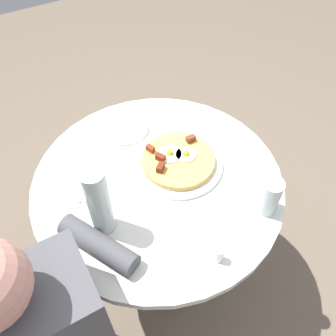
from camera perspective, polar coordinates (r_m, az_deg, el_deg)
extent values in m
plane|color=#6B5B4C|center=(1.87, -1.15, -15.48)|extent=(6.00, 6.00, 0.00)
cylinder|color=silver|center=(1.26, -1.65, -2.23)|extent=(0.87, 0.87, 0.03)
cylinder|color=#333338|center=(1.56, -1.35, -10.30)|extent=(0.10, 0.10, 0.69)
cylinder|color=#333338|center=(1.86, -1.16, -15.33)|extent=(0.39, 0.39, 0.02)
cube|color=#4C4C51|center=(1.11, -20.51, -23.77)|extent=(0.38, 0.22, 0.48)
cylinder|color=#4C4C51|center=(1.10, -11.04, -11.85)|extent=(0.18, 0.26, 0.07)
cylinder|color=white|center=(1.29, 1.62, 0.79)|extent=(0.32, 0.32, 0.01)
cylinder|color=#DBAF59|center=(1.27, 1.63, 1.29)|extent=(0.26, 0.26, 0.02)
cylinder|color=white|center=(1.27, 2.87, 2.13)|extent=(0.07, 0.07, 0.01)
sphere|color=yellow|center=(1.27, 2.88, 2.31)|extent=(0.02, 0.02, 0.02)
cylinder|color=white|center=(1.27, 0.29, 2.23)|extent=(0.08, 0.08, 0.01)
sphere|color=yellow|center=(1.27, 0.29, 2.41)|extent=(0.02, 0.02, 0.02)
cube|color=maroon|center=(1.25, -1.20, 1.68)|extent=(0.03, 0.04, 0.02)
cube|color=brown|center=(1.31, 3.64, 4.67)|extent=(0.03, 0.02, 0.02)
cube|color=maroon|center=(1.28, -2.84, 3.11)|extent=(0.03, 0.03, 0.02)
cube|color=maroon|center=(1.22, -1.20, 0.09)|extent=(0.04, 0.04, 0.03)
cube|color=#387F2D|center=(1.26, 1.72, 1.65)|extent=(0.01, 0.01, 0.00)
cube|color=#387F2D|center=(1.26, 1.48, 1.86)|extent=(0.01, 0.01, 0.00)
cube|color=#387F2D|center=(1.26, 1.61, 1.43)|extent=(0.01, 0.01, 0.00)
cube|color=#387F2D|center=(1.31, 3.63, 4.08)|extent=(0.00, 0.01, 0.00)
cube|color=#387F2D|center=(1.28, -1.06, 2.78)|extent=(0.00, 0.01, 0.00)
cylinder|color=silver|center=(1.42, -6.86, 6.29)|extent=(0.18, 0.18, 0.01)
cube|color=white|center=(1.27, -12.63, -2.09)|extent=(0.21, 0.22, 0.00)
cube|color=silver|center=(1.26, -11.86, -1.97)|extent=(0.10, 0.16, 0.00)
cube|color=silver|center=(1.27, -13.46, -1.96)|extent=(0.10, 0.16, 0.00)
cylinder|color=silver|center=(1.16, 15.83, -4.39)|extent=(0.07, 0.07, 0.14)
cylinder|color=silver|center=(1.05, -10.99, -5.29)|extent=(0.07, 0.07, 0.26)
cylinder|color=white|center=(1.07, 8.11, -13.50)|extent=(0.03, 0.03, 0.06)
cylinder|color=#3F3833|center=(1.06, -6.43, -14.47)|extent=(0.03, 0.03, 0.06)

